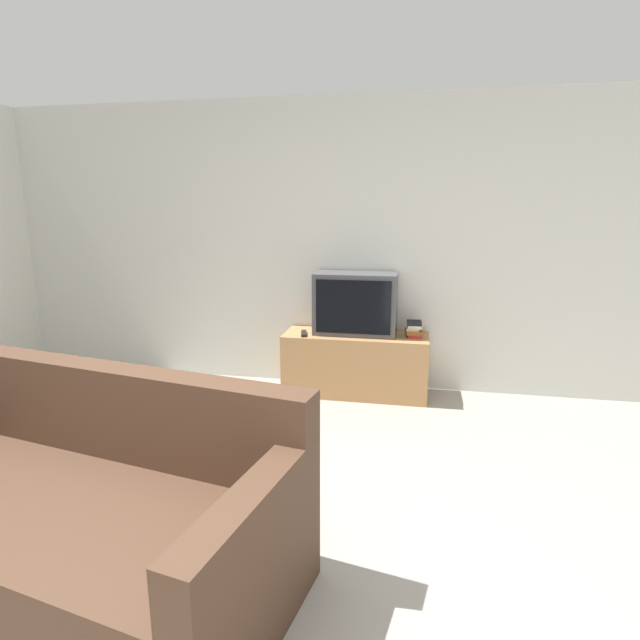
{
  "coord_description": "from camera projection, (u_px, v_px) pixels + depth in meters",
  "views": [
    {
      "loc": [
        0.91,
        -1.51,
        1.65
      ],
      "look_at": [
        0.15,
        2.44,
        0.74
      ],
      "focal_mm": 28.0,
      "sensor_mm": 36.0,
      "label": 1
    }
  ],
  "objects": [
    {
      "name": "wall_back",
      "position": [
        316.0,
        246.0,
        4.59
      ],
      "size": [
        9.0,
        0.06,
        2.6
      ],
      "color": "silver",
      "rests_on": "ground_plane"
    },
    {
      "name": "television",
      "position": [
        356.0,
        303.0,
        4.4
      ],
      "size": [
        0.72,
        0.36,
        0.54
      ],
      "color": "#4C4C51",
      "rests_on": "tv_stand"
    },
    {
      "name": "book_stack",
      "position": [
        414.0,
        329.0,
        4.34
      ],
      "size": [
        0.16,
        0.2,
        0.13
      ],
      "color": "#B72D28",
      "rests_on": "tv_stand"
    },
    {
      "name": "couch",
      "position": [
        66.0,
        515.0,
        2.24
      ],
      "size": [
        2.27,
        1.31,
        0.89
      ],
      "rotation": [
        0.0,
        0.0,
        -0.18
      ],
      "color": "#4C3323",
      "rests_on": "ground_plane"
    },
    {
      "name": "remote_on_stand",
      "position": [
        304.0,
        333.0,
        4.4
      ],
      "size": [
        0.08,
        0.19,
        0.02
      ],
      "rotation": [
        0.0,
        0.0,
        0.22
      ],
      "color": "black",
      "rests_on": "tv_stand"
    },
    {
      "name": "tv_stand",
      "position": [
        355.0,
        364.0,
        4.48
      ],
      "size": [
        1.28,
        0.45,
        0.55
      ],
      "color": "tan",
      "rests_on": "ground_plane"
    },
    {
      "name": "ground_plane",
      "position": [
        167.0,
        633.0,
        1.98
      ],
      "size": [
        14.0,
        14.0,
        0.0
      ],
      "primitive_type": "plane",
      "color": "#9E998E"
    }
  ]
}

